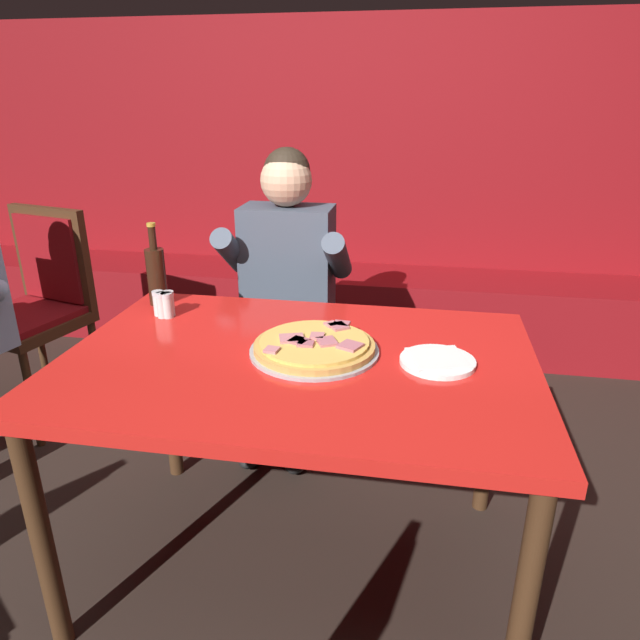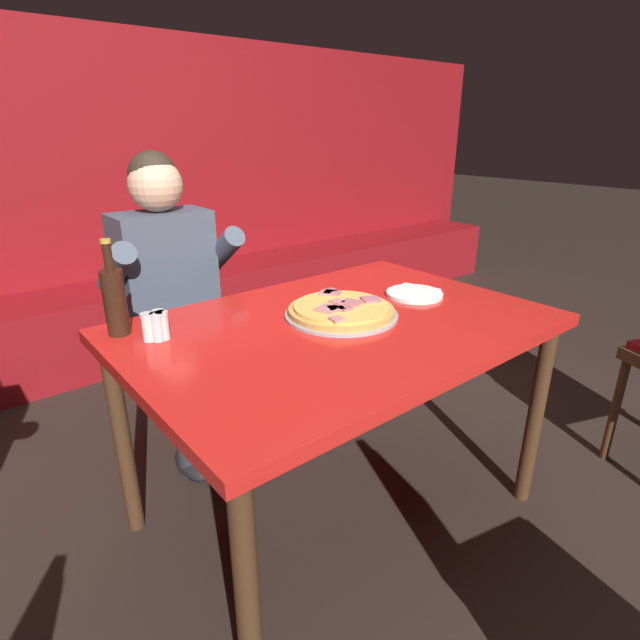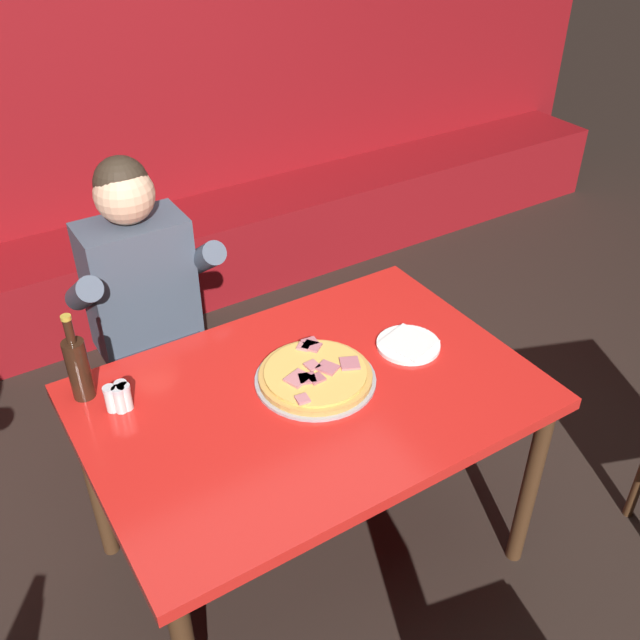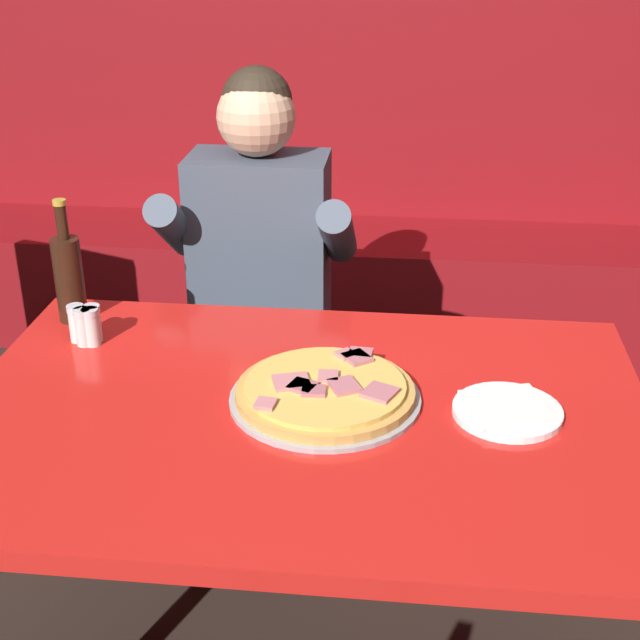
# 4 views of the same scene
# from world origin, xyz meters

# --- Properties ---
(ground_plane) EXTENTS (24.00, 24.00, 0.00)m
(ground_plane) POSITION_xyz_m (0.00, 0.00, 0.00)
(ground_plane) COLOR black
(booth_wall_panel) EXTENTS (6.80, 0.16, 1.90)m
(booth_wall_panel) POSITION_xyz_m (0.00, 2.18, 0.95)
(booth_wall_panel) COLOR maroon
(booth_wall_panel) RESTS_ON ground_plane
(booth_bench) EXTENTS (6.46, 0.48, 0.46)m
(booth_bench) POSITION_xyz_m (0.00, 1.86, 0.23)
(booth_bench) COLOR maroon
(booth_bench) RESTS_ON ground_plane
(main_dining_table) EXTENTS (1.35, 0.92, 0.77)m
(main_dining_table) POSITION_xyz_m (0.00, 0.00, 0.69)
(main_dining_table) COLOR #422816
(main_dining_table) RESTS_ON ground_plane
(pizza) EXTENTS (0.38, 0.38, 0.05)m
(pizza) POSITION_xyz_m (0.04, 0.04, 0.79)
(pizza) COLOR #9E9EA3
(pizza) RESTS_ON main_dining_table
(plate_white_paper) EXTENTS (0.21, 0.21, 0.02)m
(plate_white_paper) POSITION_xyz_m (0.39, 0.02, 0.78)
(plate_white_paper) COLOR white
(plate_white_paper) RESTS_ON main_dining_table
(beer_bottle) EXTENTS (0.07, 0.07, 0.29)m
(beer_bottle) POSITION_xyz_m (-0.58, 0.35, 0.88)
(beer_bottle) COLOR black
(beer_bottle) RESTS_ON main_dining_table
(shaker_oregano) EXTENTS (0.04, 0.04, 0.09)m
(shaker_oregano) POSITION_xyz_m (-0.49, 0.22, 0.81)
(shaker_oregano) COLOR silver
(shaker_oregano) RESTS_ON main_dining_table
(shaker_red_pepper_flakes) EXTENTS (0.04, 0.04, 0.09)m
(shaker_red_pepper_flakes) POSITION_xyz_m (-0.50, 0.24, 0.81)
(shaker_red_pepper_flakes) COLOR silver
(shaker_red_pepper_flakes) RESTS_ON main_dining_table
(shaker_parmesan) EXTENTS (0.04, 0.04, 0.09)m
(shaker_parmesan) POSITION_xyz_m (-0.53, 0.24, 0.81)
(shaker_parmesan) COLOR silver
(shaker_parmesan) RESTS_ON main_dining_table
(shaker_black_pepper) EXTENTS (0.04, 0.04, 0.09)m
(shaker_black_pepper) POSITION_xyz_m (-0.51, 0.22, 0.81)
(shaker_black_pepper) COLOR silver
(shaker_black_pepper) RESTS_ON main_dining_table
(diner_seated_blue_shirt) EXTENTS (0.53, 0.53, 1.27)m
(diner_seated_blue_shirt) POSITION_xyz_m (-0.22, 0.76, 0.71)
(diner_seated_blue_shirt) COLOR black
(diner_seated_blue_shirt) RESTS_ON ground_plane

